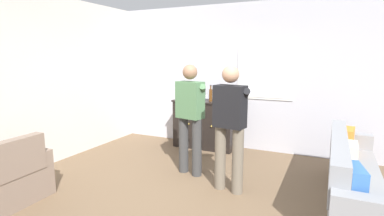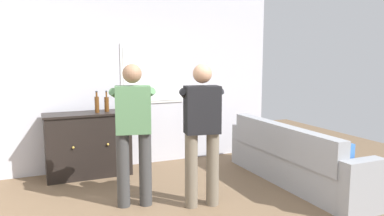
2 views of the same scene
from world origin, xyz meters
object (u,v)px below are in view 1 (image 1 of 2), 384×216
couch (351,180)px  person_standing_left (190,114)px  armchair (8,181)px  bottle_wine_green (211,95)px  bottle_liquor_amber (219,95)px  person_standing_right (230,123)px  sideboard_cabinet (205,124)px

couch → person_standing_left: bearing=176.9°
armchair → bottle_wine_green: bearing=65.9°
couch → bottle_liquor_amber: 2.78m
couch → bottle_liquor_amber: bearing=146.8°
couch → armchair: bearing=-155.7°
armchair → bottle_wine_green: 3.53m
bottle_wine_green → armchair: bearing=-114.1°
bottle_wine_green → person_standing_left: person_standing_left is taller
bottle_liquor_amber → person_standing_right: person_standing_right is taller
sideboard_cabinet → bottle_wine_green: (0.14, -0.04, 0.60)m
sideboard_cabinet → couch: bearing=-30.1°
armchair → sideboard_cabinet: (1.27, 3.18, 0.19)m
person_standing_left → bottle_liquor_amber: bearing=92.1°
bottle_wine_green → person_standing_right: person_standing_right is taller
person_standing_left → armchair: bearing=-131.1°
sideboard_cabinet → person_standing_left: bearing=-76.1°
sideboard_cabinet → bottle_wine_green: bottle_wine_green is taller
couch → bottle_liquor_amber: size_ratio=8.11×
sideboard_cabinet → armchair: bearing=-111.7°
armchair → sideboard_cabinet: 3.43m
bottle_wine_green → bottle_liquor_amber: bearing=15.3°
bottle_liquor_amber → person_standing_right: bearing=-65.1°
armchair → person_standing_right: size_ratio=0.54×
person_standing_left → person_standing_right: bearing=-23.9°
person_standing_left → bottle_wine_green: bearing=98.6°
armchair → bottle_liquor_amber: bottle_liquor_amber is taller
couch → armchair: (-3.80, -1.71, -0.05)m
armchair → person_standing_right: bearing=32.9°
sideboard_cabinet → bottle_liquor_amber: 0.65m
armchair → person_standing_right: 2.85m
sideboard_cabinet → bottle_liquor_amber: size_ratio=4.00×
couch → bottle_wine_green: bearing=149.1°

